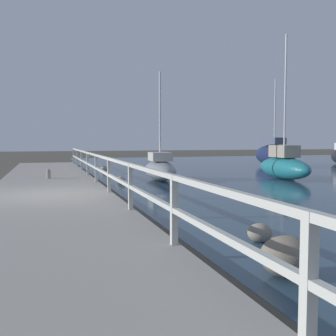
% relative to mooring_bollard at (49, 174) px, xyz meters
% --- Properties ---
extents(ground_plane, '(120.00, 120.00, 0.00)m').
position_rel_mooring_bollard_xyz_m(ground_plane, '(-0.01, -5.24, -0.43)').
color(ground_plane, '#4C473D').
extents(dock_walkway, '(3.77, 36.00, 0.23)m').
position_rel_mooring_bollard_xyz_m(dock_walkway, '(-0.01, -5.24, -0.32)').
color(dock_walkway, '#9E998E').
rests_on(dock_walkway, ground).
extents(railing, '(0.10, 32.50, 1.08)m').
position_rel_mooring_bollard_xyz_m(railing, '(1.77, -5.24, 0.54)').
color(railing, beige).
rests_on(railing, dock_walkway).
extents(boulder_upstream, '(0.46, 0.41, 0.34)m').
position_rel_mooring_bollard_xyz_m(boulder_upstream, '(3.21, 6.01, -0.26)').
color(boulder_upstream, gray).
rests_on(boulder_upstream, ground).
extents(boulder_mid_strip, '(0.46, 0.41, 0.34)m').
position_rel_mooring_bollard_xyz_m(boulder_mid_strip, '(3.57, -11.21, -0.26)').
color(boulder_mid_strip, gray).
rests_on(boulder_mid_strip, ground).
extents(boulder_water_edge, '(0.39, 0.35, 0.29)m').
position_rel_mooring_bollard_xyz_m(boulder_water_edge, '(2.98, -0.62, -0.29)').
color(boulder_water_edge, gray).
rests_on(boulder_water_edge, ground).
extents(boulder_near_dock, '(0.74, 0.67, 0.55)m').
position_rel_mooring_bollard_xyz_m(boulder_near_dock, '(2.98, -12.92, -0.16)').
color(boulder_near_dock, slate).
rests_on(boulder_near_dock, ground).
extents(mooring_bollard, '(0.17, 0.17, 0.41)m').
position_rel_mooring_bollard_xyz_m(mooring_bollard, '(0.00, 0.00, 0.00)').
color(mooring_bollard, gray).
rests_on(mooring_bollard, dock_walkway).
extents(sailboat_teal, '(1.44, 4.17, 6.81)m').
position_rel_mooring_bollard_xyz_m(sailboat_teal, '(10.79, -1.13, 0.22)').
color(sailboat_teal, '#1E707A').
rests_on(sailboat_teal, water_surface).
extents(sailboat_gray, '(1.67, 3.98, 4.97)m').
position_rel_mooring_bollard_xyz_m(sailboat_gray, '(4.95, 0.04, 0.11)').
color(sailboat_gray, gray).
rests_on(sailboat_gray, water_surface).
extents(sailboat_navy, '(1.33, 4.63, 6.15)m').
position_rel_mooring_bollard_xyz_m(sailboat_navy, '(15.43, 7.01, 0.44)').
color(sailboat_navy, '#192347').
rests_on(sailboat_navy, water_surface).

